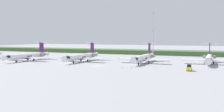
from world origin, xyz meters
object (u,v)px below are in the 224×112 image
object	(u,v)px
safety_cone_front_marker	(122,67)
regional_jet_fifth	(209,58)
antenna_mast	(153,38)
regional_jet_second	(28,56)
regional_jet_third	(82,56)
baggage_tug	(189,68)
regional_jet_fourth	(144,57)
safety_cone_mid_marker	(131,68)

from	to	relation	value
safety_cone_front_marker	regional_jet_fifth	bearing A→B (deg)	42.92
antenna_mast	regional_jet_fifth	bearing A→B (deg)	-47.10
regional_jet_fifth	antenna_mast	xyz separation A→B (m)	(-33.19, 35.71, 8.65)
regional_jet_second	safety_cone_front_marker	size ratio (longest dim) A/B	56.36
regional_jet_third	regional_jet_fifth	distance (m)	57.78
regional_jet_third	safety_cone_front_marker	bearing A→B (deg)	-31.85
baggage_tug	safety_cone_front_marker	xyz separation A→B (m)	(-24.27, -1.60, -0.73)
regional_jet_third	regional_jet_fifth	xyz separation A→B (m)	(56.67, 11.29, 0.00)
regional_jet_fifth	safety_cone_front_marker	world-z (taller)	regional_jet_fifth
antenna_mast	regional_jet_second	bearing A→B (deg)	-133.46
baggage_tug	safety_cone_front_marker	distance (m)	24.34
regional_jet_fourth	safety_cone_front_marker	size ratio (longest dim) A/B	56.36
regional_jet_second	antenna_mast	size ratio (longest dim) A/B	1.14
regional_jet_second	baggage_tug	distance (m)	78.73
regional_jet_third	safety_cone_front_marker	xyz separation A→B (m)	(26.69, -16.58, -2.26)
regional_jet_second	antenna_mast	bearing A→B (deg)	46.54
regional_jet_second	regional_jet_fourth	xyz separation A→B (m)	(56.51, 11.38, 0.00)
regional_jet_second	regional_jet_third	xyz separation A→B (m)	(27.31, 6.59, 0.00)
baggage_tug	safety_cone_mid_marker	world-z (taller)	baggage_tug
safety_cone_front_marker	safety_cone_mid_marker	xyz separation A→B (m)	(3.54, 0.50, 0.00)
regional_jet_third	regional_jet_fifth	size ratio (longest dim) A/B	1.00
regional_jet_fourth	regional_jet_fifth	distance (m)	28.23
regional_jet_third	antenna_mast	xyz separation A→B (m)	(23.48, 47.01, 8.65)
regional_jet_fifth	safety_cone_front_marker	xyz separation A→B (m)	(-29.98, -27.87, -2.26)
regional_jet_fourth	baggage_tug	bearing A→B (deg)	-42.25
regional_jet_fourth	antenna_mast	bearing A→B (deg)	97.72
regional_jet_fourth	antenna_mast	world-z (taller)	antenna_mast
regional_jet_fifth	antenna_mast	size ratio (longest dim) A/B	1.14
baggage_tug	regional_jet_fourth	bearing A→B (deg)	137.75
regional_jet_fifth	safety_cone_mid_marker	xyz separation A→B (m)	(-26.44, -27.37, -2.26)
regional_jet_third	baggage_tug	bearing A→B (deg)	-16.38
regional_jet_second	regional_jet_fourth	distance (m)	57.64
regional_jet_second	baggage_tug	xyz separation A→B (m)	(78.27, -8.39, -1.53)
regional_jet_fourth	safety_cone_mid_marker	bearing A→B (deg)	-87.17
regional_jet_second	regional_jet_fifth	bearing A→B (deg)	12.02
regional_jet_second	antenna_mast	distance (m)	74.34
antenna_mast	baggage_tug	distance (m)	68.57
regional_jet_fourth	antenna_mast	size ratio (longest dim) A/B	1.14
regional_jet_fifth	safety_cone_mid_marker	distance (m)	38.12
regional_jet_fifth	safety_cone_front_marker	distance (m)	41.00
regional_jet_third	regional_jet_fourth	size ratio (longest dim) A/B	1.00
regional_jet_fourth	safety_cone_front_marker	distance (m)	21.63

